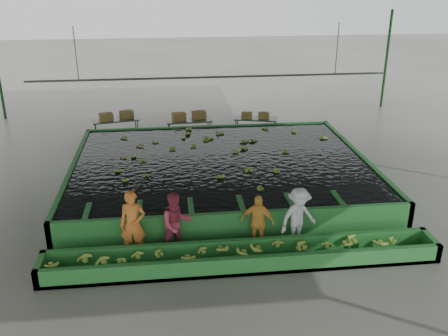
{
  "coord_description": "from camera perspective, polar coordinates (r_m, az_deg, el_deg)",
  "views": [
    {
      "loc": [
        -1.74,
        -14.21,
        7.01
      ],
      "look_at": [
        0.0,
        0.5,
        1.0
      ],
      "focal_mm": 40.0,
      "sensor_mm": 36.0,
      "label": 1
    }
  ],
  "objects": [
    {
      "name": "tank_water",
      "position": [
        16.96,
        -0.4,
        0.79
      ],
      "size": [
        9.7,
        7.7,
        0.0
      ],
      "primitive_type": "cube",
      "color": "black",
      "rests_on": "flotation_tank"
    },
    {
      "name": "shed_posts",
      "position": [
        15.01,
        0.22,
        4.6
      ],
      "size": [
        20.0,
        22.0,
        5.0
      ],
      "primitive_type": null,
      "color": "#17461C",
      "rests_on": "ground"
    },
    {
      "name": "packing_table_mid",
      "position": [
        21.7,
        -3.99,
        4.41
      ],
      "size": [
        1.98,
        0.89,
        0.88
      ],
      "primitive_type": null,
      "rotation": [
        0.0,
        0.0,
        0.06
      ],
      "color": "#59605B",
      "rests_on": "ground"
    },
    {
      "name": "worker_b",
      "position": [
        12.96,
        -5.48,
        -6.36
      ],
      "size": [
        0.99,
        0.86,
        1.71
      ],
      "primitive_type": "imported",
      "rotation": [
        0.0,
        0.0,
        0.29
      ],
      "color": "#AE364D",
      "rests_on": "ground"
    },
    {
      "name": "ground",
      "position": [
        15.94,
        0.21,
        -4.01
      ],
      "size": [
        80.0,
        80.0,
        0.0
      ],
      "primitive_type": "plane",
      "color": "slate",
      "rests_on": "ground"
    },
    {
      "name": "worker_c",
      "position": [
        13.19,
        3.83,
        -6.19
      ],
      "size": [
        0.98,
        0.67,
        1.54
      ],
      "primitive_type": "imported",
      "rotation": [
        0.0,
        0.0,
        -0.35
      ],
      "color": "#FAB543",
      "rests_on": "ground"
    },
    {
      "name": "packing_table_left",
      "position": [
        22.2,
        -12.18,
        4.38
      ],
      "size": [
        2.07,
        1.14,
        0.89
      ],
      "primitive_type": null,
      "rotation": [
        0.0,
        0.0,
        0.19
      ],
      "color": "#59605B",
      "rests_on": "ground"
    },
    {
      "name": "worker_d",
      "position": [
        13.39,
        8.5,
        -5.62
      ],
      "size": [
        1.24,
        0.98,
        1.68
      ],
      "primitive_type": "imported",
      "rotation": [
        0.0,
        0.0,
        0.38
      ],
      "color": "silver",
      "rests_on": "ground"
    },
    {
      "name": "flotation_tank",
      "position": [
        17.11,
        -0.39,
        -0.46
      ],
      "size": [
        10.0,
        8.0,
        0.9
      ],
      "primitive_type": null,
      "color": "#27742F",
      "rests_on": "ground"
    },
    {
      "name": "sorting_trough",
      "position": [
        12.7,
        2.2,
        -10.1
      ],
      "size": [
        10.0,
        1.0,
        0.5
      ],
      "primitive_type": null,
      "color": "#27742F",
      "rests_on": "ground"
    },
    {
      "name": "box_stack_mid",
      "position": [
        21.64,
        -4.0,
        5.59
      ],
      "size": [
        1.5,
        0.7,
        0.31
      ],
      "primitive_type": null,
      "rotation": [
        0.0,
        0.0,
        0.21
      ],
      "color": "olive",
      "rests_on": "packing_table_mid"
    },
    {
      "name": "floating_bananas",
      "position": [
        17.7,
        -0.68,
        1.73
      ],
      "size": [
        9.31,
        6.35,
        0.13
      ],
      "primitive_type": null,
      "color": "#88A637",
      "rests_on": "tank_water"
    },
    {
      "name": "cableway_rail",
      "position": [
        19.7,
        -1.56,
        10.33
      ],
      "size": [
        0.08,
        0.08,
        14.0
      ],
      "primitive_type": "cylinder",
      "color": "#59605B",
      "rests_on": "shed_roof"
    },
    {
      "name": "rail_hanger_right",
      "position": [
        20.58,
        12.8,
        13.15
      ],
      "size": [
        0.04,
        0.04,
        2.0
      ],
      "primitive_type": "cylinder",
      "color": "#59605B",
      "rests_on": "shed_roof"
    },
    {
      "name": "worker_a",
      "position": [
        12.97,
        -10.38,
        -6.36
      ],
      "size": [
        0.67,
        0.45,
        1.82
      ],
      "primitive_type": "imported",
      "rotation": [
        0.0,
        0.0,
        -0.02
      ],
      "color": "orange",
      "rests_on": "ground"
    },
    {
      "name": "box_stack_left",
      "position": [
        22.05,
        -12.17,
        5.48
      ],
      "size": [
        1.5,
        0.85,
        0.31
      ],
      "primitive_type": null,
      "rotation": [
        0.0,
        0.0,
        0.33
      ],
      "color": "olive",
      "rests_on": "packing_table_left"
    },
    {
      "name": "trough_bananas",
      "position": [
        12.62,
        2.21,
        -9.52
      ],
      "size": [
        8.84,
        0.59,
        0.12
      ],
      "primitive_type": null,
      "color": "#88A637",
      "rests_on": "sorting_trough"
    },
    {
      "name": "shed_roof",
      "position": [
        14.45,
        0.24,
        14.09
      ],
      "size": [
        20.0,
        22.0,
        0.04
      ],
      "primitive_type": "cube",
      "color": "gray",
      "rests_on": "shed_posts"
    },
    {
      "name": "packing_table_right",
      "position": [
        22.07,
        3.63,
        4.68
      ],
      "size": [
        1.99,
        1.21,
        0.85
      ],
      "primitive_type": null,
      "rotation": [
        0.0,
        0.0,
        -0.27
      ],
      "color": "#59605B",
      "rests_on": "ground"
    },
    {
      "name": "rail_hanger_left",
      "position": [
        19.71,
        -16.58,
        12.42
      ],
      "size": [
        0.04,
        0.04,
        2.0
      ],
      "primitive_type": "cylinder",
      "color": "#59605B",
      "rests_on": "shed_roof"
    },
    {
      "name": "box_stack_right",
      "position": [
        21.91,
        3.57,
        5.7
      ],
      "size": [
        1.23,
        0.5,
        0.26
      ],
      "primitive_type": null,
      "rotation": [
        0.0,
        0.0,
        -0.14
      ],
      "color": "olive",
      "rests_on": "packing_table_right"
    }
  ]
}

